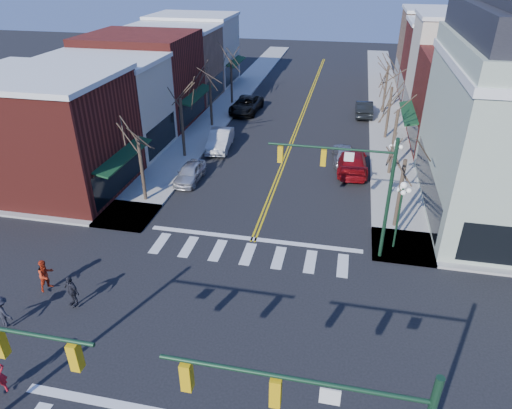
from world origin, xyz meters
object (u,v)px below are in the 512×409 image
Objects in this scene: lamppost_corner at (400,204)px; car_right_far at (364,108)px; car_left_near at (190,173)px; car_left_mid at (220,140)px; pedestrian_dark_a at (71,291)px; car_right_mid at (344,154)px; car_right_near at (352,162)px; pedestrian_dark_b at (3,312)px; lamppost_midblock at (394,159)px; pedestrian_red_b at (46,275)px; car_left_far at (246,105)px.

lamppost_corner is 0.89× the size of car_right_far.
car_left_mid is at bearing 86.47° from car_left_near.
pedestrian_dark_a reaches higher than car_right_far.
car_right_mid reaches higher than car_left_near.
car_right_mid is at bearing 28.30° from car_left_near.
lamppost_corner reaches higher than car_right_far.
pedestrian_dark_a is (-12.79, -18.88, 0.16)m from car_right_near.
pedestrian_dark_a is 2.97m from pedestrian_dark_b.
car_left_near is at bearing 106.77° from pedestrian_dark_a.
pedestrian_dark_b is at bearing 51.17° from car_right_mid.
pedestrian_red_b is (-17.43, -14.06, -1.95)m from lamppost_midblock.
car_left_far is 32.14m from pedestrian_dark_a.
car_right_near is 22.80m from pedestrian_dark_a.
lamppost_midblock is at bearing -47.69° from car_left_far.
car_right_near is at bearing -46.22° from car_left_far.
lamppost_corner is 16.02m from car_left_near.
pedestrian_dark_b is (-14.40, -22.49, 0.19)m from car_right_mid.
car_left_mid is 17.35m from car_right_far.
lamppost_midblock is (0.00, 6.50, 0.00)m from lamppost_corner.
lamppost_midblock is 2.72× the size of pedestrian_dark_b.
pedestrian_red_b is (-17.43, -7.56, -1.95)m from lamppost_corner.
lamppost_corner reaches higher than car_left_mid.
car_right_mid is at bearing -103.80° from pedestrian_dark_b.
lamppost_midblock is at bearing 90.00° from lamppost_corner.
car_left_mid is 1.04× the size of car_right_far.
lamppost_corner is 25.27m from car_right_far.
pedestrian_red_b reaches higher than car_left_mid.
car_left_far is at bearing -52.40° from car_right_near.
car_left_near is 0.68× the size of car_left_far.
car_right_far is (12.47, 1.39, -0.02)m from car_left_far.
lamppost_midblock is 1.08× the size of car_left_near.
car_right_near reaches higher than car_left_near.
car_right_near is 25.67m from pedestrian_dark_b.
lamppost_corner is 0.73× the size of car_left_far.
lamppost_midblock reaches higher than car_left_near.
lamppost_midblock reaches higher than car_right_far.
car_right_mid is 2.65× the size of pedestrian_dark_a.
pedestrian_dark_b is at bearing -93.21° from car_left_far.
car_left_far is (-14.27, 23.72, -2.14)m from lamppost_corner.
car_left_mid reaches higher than car_right_mid.
pedestrian_red_b is at bearing -156.53° from lamppost_corner.
lamppost_corner reaches higher than pedestrian_dark_b.
car_left_far is 12.55m from car_right_far.
car_left_mid reaches higher than car_right_far.
pedestrian_red_b is 1.08× the size of pedestrian_dark_b.
lamppost_midblock is 22.47m from car_left_far.
pedestrian_dark_a is (1.93, -0.83, -0.02)m from pedestrian_red_b.
lamppost_midblock reaches higher than pedestrian_dark_a.
lamppost_corner is 1.00× the size of lamppost_midblock.
car_right_mid is (-3.38, 12.18, -2.21)m from lamppost_corner.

